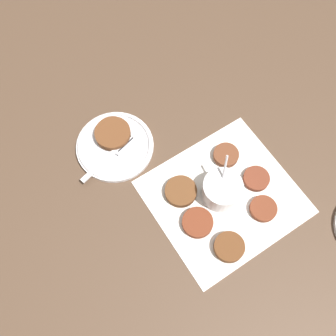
% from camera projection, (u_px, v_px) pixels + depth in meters
% --- Properties ---
extents(ground_plane, '(4.00, 4.00, 0.00)m').
position_uv_depth(ground_plane, '(220.00, 186.00, 0.89)').
color(ground_plane, '#4C3828').
extents(napkin, '(0.33, 0.31, 0.00)m').
position_uv_depth(napkin, '(224.00, 197.00, 0.88)').
color(napkin, silver).
rests_on(napkin, ground_plane).
extents(sauce_bowl, '(0.09, 0.09, 0.11)m').
position_uv_depth(sauce_bowl, '(222.00, 190.00, 0.85)').
color(sauce_bowl, silver).
rests_on(sauce_bowl, napkin).
extents(fritter_0, '(0.06, 0.06, 0.02)m').
position_uv_depth(fritter_0, '(229.00, 247.00, 0.82)').
color(fritter_0, brown).
rests_on(fritter_0, napkin).
extents(fritter_1, '(0.06, 0.06, 0.02)m').
position_uv_depth(fritter_1, '(226.00, 155.00, 0.91)').
color(fritter_1, brown).
rests_on(fritter_1, napkin).
extents(fritter_2, '(0.06, 0.06, 0.01)m').
position_uv_depth(fritter_2, '(263.00, 209.00, 0.85)').
color(fritter_2, brown).
rests_on(fritter_2, napkin).
extents(fritter_3, '(0.07, 0.07, 0.02)m').
position_uv_depth(fritter_3, '(181.00, 191.00, 0.87)').
color(fritter_3, brown).
rests_on(fritter_3, napkin).
extents(fritter_4, '(0.07, 0.07, 0.02)m').
position_uv_depth(fritter_4, '(198.00, 223.00, 0.84)').
color(fritter_4, brown).
rests_on(fritter_4, napkin).
extents(fritter_5, '(0.06, 0.06, 0.01)m').
position_uv_depth(fritter_5, '(256.00, 179.00, 0.88)').
color(fritter_5, brown).
rests_on(fritter_5, napkin).
extents(serving_plate, '(0.18, 0.18, 0.02)m').
position_uv_depth(serving_plate, '(115.00, 146.00, 0.92)').
color(serving_plate, silver).
rests_on(serving_plate, ground_plane).
extents(fritter_on_plate, '(0.08, 0.08, 0.02)m').
position_uv_depth(fritter_on_plate, '(113.00, 133.00, 0.91)').
color(fritter_on_plate, brown).
rests_on(fritter_on_plate, serving_plate).
extents(fork, '(0.16, 0.05, 0.00)m').
position_uv_depth(fork, '(114.00, 152.00, 0.90)').
color(fork, silver).
rests_on(fork, serving_plate).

